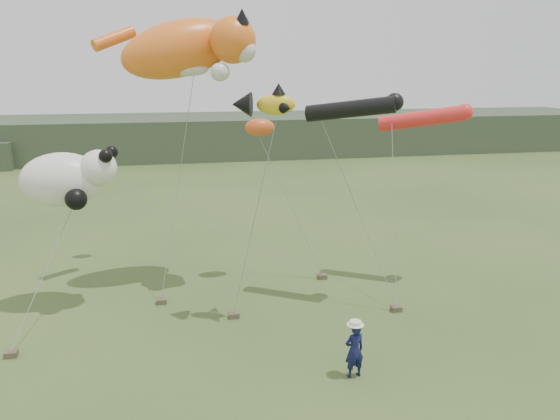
{
  "coord_description": "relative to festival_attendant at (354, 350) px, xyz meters",
  "views": [
    {
      "loc": [
        -3.43,
        -13.67,
        8.87
      ],
      "look_at": [
        -0.08,
        3.0,
        4.46
      ],
      "focal_mm": 35.0,
      "sensor_mm": 36.0,
      "label": 1
    }
  ],
  "objects": [
    {
      "name": "ground",
      "position": [
        -1.56,
        -0.08,
        -0.85
      ],
      "size": [
        120.0,
        120.0,
        0.0
      ],
      "primitive_type": "plane",
      "color": "#385123",
      "rests_on": "ground"
    },
    {
      "name": "headland",
      "position": [
        -4.67,
        44.61,
        1.07
      ],
      "size": [
        90.0,
        13.0,
        4.0
      ],
      "color": "#2D3D28",
      "rests_on": "ground"
    },
    {
      "name": "festival_attendant",
      "position": [
        0.0,
        0.0,
        0.0
      ],
      "size": [
        0.69,
        0.53,
        1.71
      ],
      "primitive_type": "imported",
      "rotation": [
        0.0,
        0.0,
        3.34
      ],
      "color": "#111441",
      "rests_on": "ground"
    },
    {
      "name": "sandbag_anchors",
      "position": [
        -2.95,
        5.19,
        -0.76
      ],
      "size": [
        13.72,
        4.8,
        0.2
      ],
      "color": "brown",
      "rests_on": "ground"
    },
    {
      "name": "cat_kite",
      "position": [
        -4.01,
        8.48,
        8.8
      ],
      "size": [
        6.27,
        3.42,
        3.17
      ],
      "color": "orange",
      "rests_on": "ground"
    },
    {
      "name": "fish_kite",
      "position": [
        -1.92,
        4.32,
        6.9
      ],
      "size": [
        2.24,
        1.49,
        1.11
      ],
      "color": "gold",
      "rests_on": "ground"
    },
    {
      "name": "tube_kites",
      "position": [
        3.65,
        6.23,
        6.35
      ],
      "size": [
        7.0,
        3.66,
        1.72
      ],
      "color": "black",
      "rests_on": "ground"
    },
    {
      "name": "panda_kite",
      "position": [
        -8.73,
        6.97,
        4.13
      ],
      "size": [
        3.52,
        2.28,
        2.19
      ],
      "color": "white",
      "rests_on": "ground"
    },
    {
      "name": "misc_kites",
      "position": [
        -4.45,
        10.25,
        4.75
      ],
      "size": [
        7.74,
        4.55,
        2.92
      ],
      "color": "#E25420",
      "rests_on": "ground"
    }
  ]
}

